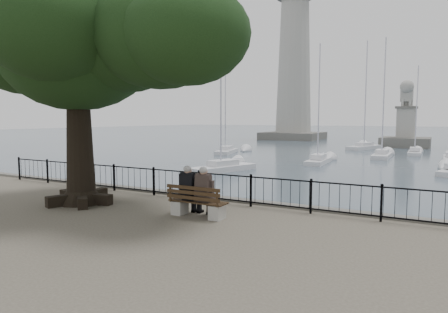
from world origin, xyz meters
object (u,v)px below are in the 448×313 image
Objects in this scene: person_right at (206,194)px; tree at (96,36)px; lighthouse at (294,68)px; bench at (197,206)px; lion_monument at (406,130)px; person_left at (190,192)px.

person_right is 0.15× the size of tree.
tree is 63.70m from lighthouse.
lion_monument is at bearing 87.92° from bench.
bench is 1.20× the size of person_left.
person_right is 65.13m from lighthouse.
bench is 65.22m from lighthouse.
lion_monument is at bearing 88.20° from person_right.
lion_monument is at bearing 87.57° from person_left.
bench is at bearing -19.28° from person_left.
person_right is (0.54, -0.00, 0.00)m from person_left.
lion_monument is (1.55, 49.34, 0.57)m from person_right.
bench is 0.06× the size of lighthouse.
tree is at bearing -175.54° from person_left.
lighthouse is at bearing 148.89° from lion_monument.
lighthouse reaches higher than lion_monument.
bench is 0.18× the size of tree.
person_left is 1.00× the size of person_right.
tree is (-3.70, -0.16, 5.18)m from bench.
lion_monument is at bearing 83.68° from tree.
person_right is at bearing -73.28° from lighthouse.
lion_monument reaches higher than person_left.
lighthouse is at bearing 106.72° from person_right.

